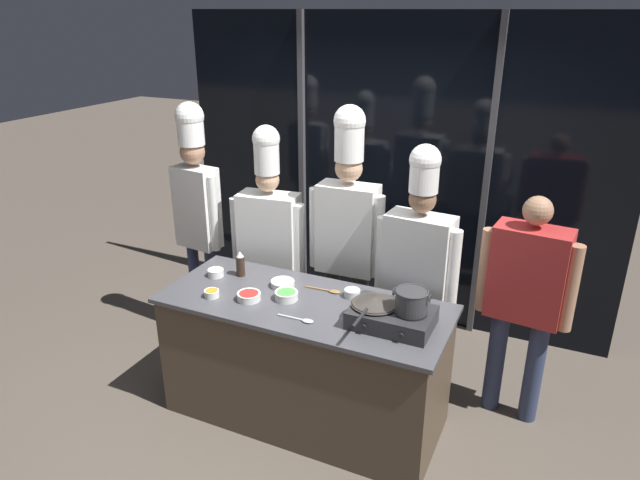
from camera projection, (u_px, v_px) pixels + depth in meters
ground_plane at (305, 414)px, 4.10m from camera, size 24.00×24.00×0.00m
window_wall_back at (389, 174)px, 5.03m from camera, size 3.96×0.09×2.70m
demo_counter at (305, 360)px, 3.93m from camera, size 1.93×0.80×0.91m
portable_stove at (392, 317)px, 3.46m from camera, size 0.50×0.36×0.12m
frying_pan at (374, 301)px, 3.47m from camera, size 0.29×0.50×0.04m
stock_pot at (411, 301)px, 3.36m from camera, size 0.23×0.20×0.14m
squeeze_bottle_soy at (240, 264)px, 4.10m from camera, size 0.06×0.06×0.19m
prep_bowl_noodles at (283, 283)px, 3.96m from camera, size 0.17×0.17×0.04m
prep_bowl_onion at (216, 272)px, 4.11m from camera, size 0.12×0.12×0.05m
prep_bowl_bell_pepper at (249, 296)px, 3.77m from camera, size 0.16×0.16×0.05m
prep_bowl_bean_sprouts at (352, 293)px, 3.81m from camera, size 0.11×0.11×0.06m
prep_bowl_scallions at (286, 295)px, 3.78m from camera, size 0.16×0.16×0.06m
prep_bowl_carrots at (212, 293)px, 3.81m from camera, size 0.10×0.10×0.05m
serving_spoon_slotted at (330, 291)px, 3.89m from camera, size 0.26×0.06×0.02m
serving_spoon_solid at (303, 320)px, 3.53m from camera, size 0.25×0.05×0.02m
chef_head at (196, 199)px, 4.67m from camera, size 0.48×0.24×2.04m
chef_sous at (269, 233)px, 4.49m from camera, size 0.61×0.30×1.91m
chef_line at (348, 225)px, 4.24m from camera, size 0.58×0.25×2.09m
chef_pastry at (418, 260)px, 3.97m from camera, size 0.61×0.28×1.90m
person_guest at (526, 291)px, 3.76m from camera, size 0.63×0.30×1.63m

